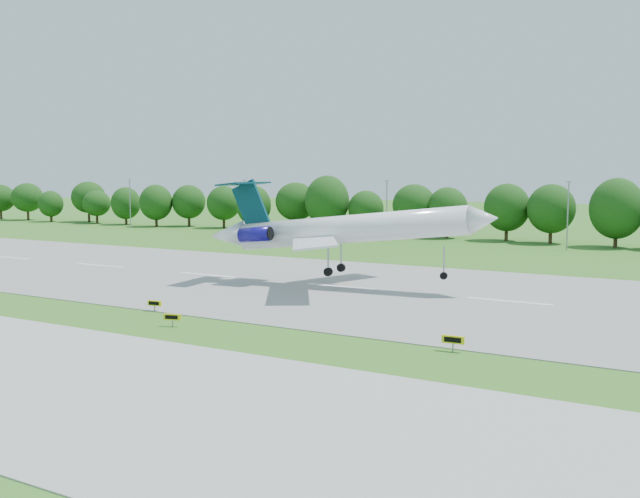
{
  "coord_description": "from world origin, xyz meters",
  "views": [
    {
      "loc": [
        39.34,
        -48.75,
        13.26
      ],
      "look_at": [
        1.17,
        18.0,
        5.27
      ],
      "focal_mm": 40.0,
      "sensor_mm": 36.0,
      "label": 1
    }
  ],
  "objects": [
    {
      "name": "light_poles",
      "position": [
        -2.5,
        82.0,
        6.34
      ],
      "size": [
        175.9,
        0.25,
        12.19
      ],
      "color": "gray",
      "rests_on": "ground"
    },
    {
      "name": "taxi_sign_right",
      "position": [
        21.94,
        1.88,
        0.9
      ],
      "size": [
        1.75,
        0.34,
        1.23
      ],
      "rotation": [
        0.0,
        0.0,
        0.07
      ],
      "color": "gray",
      "rests_on": "ground"
    },
    {
      "name": "tree_line",
      "position": [
        0.0,
        92.0,
        6.19
      ],
      "size": [
        288.4,
        8.4,
        10.4
      ],
      "color": "#382314",
      "rests_on": "ground"
    },
    {
      "name": "runway",
      "position": [
        0.0,
        25.0,
        0.04
      ],
      "size": [
        400.0,
        45.0,
        0.08
      ],
      "primitive_type": "cube",
      "color": "gray",
      "rests_on": "ground"
    },
    {
      "name": "taxi_sign_left",
      "position": [
        -2.45,
        -1.78,
        0.83
      ],
      "size": [
        1.58,
        0.65,
        1.13
      ],
      "rotation": [
        0.0,
        0.0,
        0.3
      ],
      "color": "gray",
      "rests_on": "ground"
    },
    {
      "name": "service_vehicle_a",
      "position": [
        -57.9,
        80.65,
        0.59
      ],
      "size": [
        3.62,
        1.41,
        1.18
      ],
      "primitive_type": "imported",
      "rotation": [
        0.0,
        0.0,
        1.53
      ],
      "color": "silver",
      "rests_on": "ground"
    },
    {
      "name": "taxiway",
      "position": [
        0.0,
        -18.0,
        0.04
      ],
      "size": [
        400.0,
        23.0,
        0.08
      ],
      "primitive_type": "cube",
      "color": "#ADADA8",
      "rests_on": "ground"
    },
    {
      "name": "airliner",
      "position": [
        -0.58,
        24.79,
        6.95
      ],
      "size": [
        35.96,
        25.9,
        11.21
      ],
      "rotation": [
        0.0,
        -0.1,
        0.12
      ],
      "color": "white",
      "rests_on": "ground"
    },
    {
      "name": "ground",
      "position": [
        0.0,
        0.0,
        0.0
      ],
      "size": [
        600.0,
        600.0,
        0.0
      ],
      "primitive_type": "plane",
      "color": "#33671B",
      "rests_on": "ground"
    },
    {
      "name": "service_vehicle_b",
      "position": [
        -27.65,
        76.89,
        0.57
      ],
      "size": [
        3.57,
        1.97,
        1.15
      ],
      "primitive_type": "imported",
      "rotation": [
        0.0,
        0.0,
        1.76
      ],
      "color": "silver",
      "rests_on": "ground"
    },
    {
      "name": "taxi_sign_centre",
      "position": [
        -8.72,
        2.74,
        0.79
      ],
      "size": [
        1.53,
        0.43,
        1.07
      ],
      "rotation": [
        0.0,
        0.0,
        0.17
      ],
      "color": "gray",
      "rests_on": "ground"
    }
  ]
}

